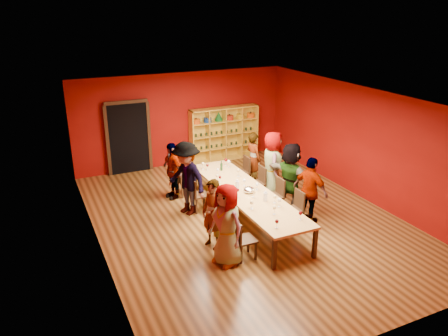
{
  "coord_description": "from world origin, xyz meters",
  "views": [
    {
      "loc": [
        -4.55,
        -8.56,
        5.01
      ],
      "look_at": [
        -0.26,
        0.71,
        1.15
      ],
      "focal_mm": 35.0,
      "sensor_mm": 36.0,
      "label": 1
    }
  ],
  "objects_px": {
    "chair_person_right_1": "(295,207)",
    "person_right_1": "(310,191)",
    "chair_person_left_0": "(242,238)",
    "wine_bottle": "(221,167)",
    "person_right_3": "(272,164)",
    "chair_person_right_4": "(243,170)",
    "spittoon_bowl": "(249,190)",
    "person_left_0": "(227,225)",
    "chair_person_left_4": "(183,179)",
    "person_left_3": "(187,178)",
    "shelving_unit": "(224,131)",
    "chair_person_left_3": "(197,193)",
    "person_right_4": "(253,159)",
    "chair_person_right_3": "(259,181)",
    "person_left_1": "(213,214)",
    "tasting_table": "(246,193)",
    "chair_person_right_2": "(276,193)",
    "person_left_4": "(172,171)",
    "person_right_2": "(291,176)",
    "chair_person_left_1": "(227,223)"
  },
  "relations": [
    {
      "from": "chair_person_right_1",
      "to": "person_right_1",
      "type": "xyz_separation_m",
      "value": [
        0.41,
        0.0,
        0.34
      ]
    },
    {
      "from": "chair_person_left_0",
      "to": "wine_bottle",
      "type": "relative_size",
      "value": 3.2
    },
    {
      "from": "person_right_3",
      "to": "chair_person_right_4",
      "type": "bearing_deg",
      "value": 47.16
    },
    {
      "from": "wine_bottle",
      "to": "spittoon_bowl",
      "type": "bearing_deg",
      "value": -90.43
    },
    {
      "from": "person_left_0",
      "to": "chair_person_left_4",
      "type": "distance_m",
      "value": 3.58
    },
    {
      "from": "person_left_3",
      "to": "chair_person_left_4",
      "type": "height_order",
      "value": "person_left_3"
    },
    {
      "from": "shelving_unit",
      "to": "chair_person_left_3",
      "type": "xyz_separation_m",
      "value": [
        -2.31,
        -3.38,
        -0.49
      ]
    },
    {
      "from": "person_right_4",
      "to": "wine_bottle",
      "type": "height_order",
      "value": "person_right_4"
    },
    {
      "from": "person_left_3",
      "to": "wine_bottle",
      "type": "xyz_separation_m",
      "value": [
        1.23,
        0.61,
        -0.09
      ]
    },
    {
      "from": "chair_person_right_3",
      "to": "person_right_3",
      "type": "bearing_deg",
      "value": 0.0
    },
    {
      "from": "chair_person_left_4",
      "to": "chair_person_right_1",
      "type": "relative_size",
      "value": 1.0
    },
    {
      "from": "person_left_1",
      "to": "chair_person_right_1",
      "type": "xyz_separation_m",
      "value": [
        2.16,
        0.06,
        -0.29
      ]
    },
    {
      "from": "tasting_table",
      "to": "person_right_4",
      "type": "distance_m",
      "value": 2.27
    },
    {
      "from": "person_right_3",
      "to": "person_left_1",
      "type": "bearing_deg",
      "value": 148.6
    },
    {
      "from": "person_right_1",
      "to": "person_left_0",
      "type": "bearing_deg",
      "value": 89.86
    },
    {
      "from": "chair_person_right_2",
      "to": "wine_bottle",
      "type": "distance_m",
      "value": 1.74
    },
    {
      "from": "person_right_3",
      "to": "spittoon_bowl",
      "type": "xyz_separation_m",
      "value": [
        -1.29,
        -1.08,
        -0.1
      ]
    },
    {
      "from": "shelving_unit",
      "to": "person_left_4",
      "type": "relative_size",
      "value": 1.53
    },
    {
      "from": "person_left_3",
      "to": "person_right_4",
      "type": "relative_size",
      "value": 1.2
    },
    {
      "from": "chair_person_left_0",
      "to": "chair_person_left_3",
      "type": "bearing_deg",
      "value": 90.0
    },
    {
      "from": "tasting_table",
      "to": "chair_person_right_3",
      "type": "bearing_deg",
      "value": 47.42
    },
    {
      "from": "chair_person_left_4",
      "to": "chair_person_right_1",
      "type": "xyz_separation_m",
      "value": [
        1.82,
        -2.78,
        0.0
      ]
    },
    {
      "from": "person_left_0",
      "to": "chair_person_right_2",
      "type": "height_order",
      "value": "person_left_0"
    },
    {
      "from": "person_left_1",
      "to": "chair_person_right_2",
      "type": "relative_size",
      "value": 1.76
    },
    {
      "from": "person_right_2",
      "to": "spittoon_bowl",
      "type": "height_order",
      "value": "person_right_2"
    },
    {
      "from": "person_left_1",
      "to": "person_right_4",
      "type": "bearing_deg",
      "value": 117.0
    },
    {
      "from": "spittoon_bowl",
      "to": "wine_bottle",
      "type": "height_order",
      "value": "wine_bottle"
    },
    {
      "from": "person_right_1",
      "to": "person_right_2",
      "type": "bearing_deg",
      "value": -16.58
    },
    {
      "from": "chair_person_right_1",
      "to": "person_right_4",
      "type": "bearing_deg",
      "value": 83.11
    },
    {
      "from": "person_left_1",
      "to": "chair_person_right_1",
      "type": "bearing_deg",
      "value": 70.62
    },
    {
      "from": "chair_person_right_2",
      "to": "person_right_2",
      "type": "distance_m",
      "value": 0.56
    },
    {
      "from": "wine_bottle",
      "to": "chair_person_right_2",
      "type": "bearing_deg",
      "value": -59.6
    },
    {
      "from": "person_left_1",
      "to": "person_left_0",
      "type": "bearing_deg",
      "value": -21.03
    },
    {
      "from": "shelving_unit",
      "to": "chair_person_right_1",
      "type": "distance_m",
      "value": 5.15
    },
    {
      "from": "shelving_unit",
      "to": "spittoon_bowl",
      "type": "bearing_deg",
      "value": -107.16
    },
    {
      "from": "chair_person_right_3",
      "to": "tasting_table",
      "type": "bearing_deg",
      "value": -132.58
    },
    {
      "from": "person_left_1",
      "to": "wine_bottle",
      "type": "relative_size",
      "value": 5.64
    },
    {
      "from": "person_right_3",
      "to": "spittoon_bowl",
      "type": "relative_size",
      "value": 6.5
    },
    {
      "from": "tasting_table",
      "to": "chair_person_right_1",
      "type": "height_order",
      "value": "chair_person_right_1"
    },
    {
      "from": "person_left_1",
      "to": "chair_person_right_2",
      "type": "distance_m",
      "value": 2.36
    },
    {
      "from": "person_left_0",
      "to": "shelving_unit",
      "type": "bearing_deg",
      "value": 137.45
    },
    {
      "from": "chair_person_left_0",
      "to": "chair_person_right_4",
      "type": "relative_size",
      "value": 1.0
    },
    {
      "from": "chair_person_left_4",
      "to": "person_left_4",
      "type": "height_order",
      "value": "person_left_4"
    },
    {
      "from": "person_right_2",
      "to": "chair_person_right_4",
      "type": "bearing_deg",
      "value": -5.62
    },
    {
      "from": "person_left_3",
      "to": "person_right_3",
      "type": "height_order",
      "value": "person_left_3"
    },
    {
      "from": "person_left_1",
      "to": "wine_bottle",
      "type": "bearing_deg",
      "value": 130.59
    },
    {
      "from": "chair_person_right_4",
      "to": "chair_person_left_3",
      "type": "bearing_deg",
      "value": -151.89
    },
    {
      "from": "spittoon_bowl",
      "to": "person_left_4",
      "type": "bearing_deg",
      "value": 120.69
    },
    {
      "from": "person_left_1",
      "to": "chair_person_left_4",
      "type": "xyz_separation_m",
      "value": [
        0.34,
        2.84,
        -0.29
      ]
    },
    {
      "from": "chair_person_left_1",
      "to": "chair_person_left_4",
      "type": "height_order",
      "value": "same"
    }
  ]
}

